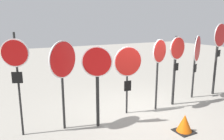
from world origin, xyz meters
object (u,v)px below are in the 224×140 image
at_px(stop_sign_3, 128,66).
at_px(stop_sign_6, 197,53).
at_px(stop_sign_2, 97,72).
at_px(stop_sign_0, 16,62).
at_px(traffic_cone_0, 184,123).
at_px(stop_sign_5, 176,58).
at_px(stop_sign_4, 159,58).
at_px(stop_sign_1, 63,65).
at_px(stop_sign_7, 219,46).

height_order(stop_sign_3, stop_sign_6, stop_sign_6).
bearing_deg(stop_sign_2, stop_sign_3, 43.97).
distance_m(stop_sign_0, traffic_cone_0, 4.47).
height_order(stop_sign_5, traffic_cone_0, stop_sign_5).
relative_size(stop_sign_2, stop_sign_4, 0.96).
distance_m(stop_sign_1, stop_sign_7, 6.06).
bearing_deg(stop_sign_6, stop_sign_7, -36.12).
bearing_deg(stop_sign_3, stop_sign_7, 6.44).
bearing_deg(stop_sign_2, stop_sign_5, 31.60).
bearing_deg(traffic_cone_0, stop_sign_7, 26.72).
xyz_separation_m(stop_sign_5, stop_sign_6, (1.19, 0.21, 0.06)).
bearing_deg(stop_sign_5, stop_sign_1, 169.40).
bearing_deg(traffic_cone_0, stop_sign_2, 144.84).
xyz_separation_m(stop_sign_3, stop_sign_6, (3.02, 0.10, 0.17)).
xyz_separation_m(stop_sign_4, stop_sign_5, (0.79, 0.07, -0.06)).
relative_size(stop_sign_0, stop_sign_5, 1.09).
xyz_separation_m(stop_sign_0, stop_sign_5, (4.89, -0.18, -0.23)).
xyz_separation_m(stop_sign_0, stop_sign_4, (4.09, -0.24, -0.17)).
xyz_separation_m(stop_sign_4, stop_sign_6, (1.98, 0.28, -0.00)).
relative_size(stop_sign_0, stop_sign_7, 0.93).
bearing_deg(stop_sign_0, stop_sign_4, 21.10).
distance_m(stop_sign_5, stop_sign_6, 1.21).
relative_size(stop_sign_1, stop_sign_5, 1.00).
relative_size(stop_sign_2, traffic_cone_0, 4.65).
relative_size(stop_sign_4, stop_sign_5, 0.97).
height_order(stop_sign_3, stop_sign_5, stop_sign_5).
xyz_separation_m(stop_sign_1, traffic_cone_0, (2.69, -1.60, -1.51)).
distance_m(stop_sign_1, stop_sign_4, 3.02).
height_order(stop_sign_0, traffic_cone_0, stop_sign_0).
distance_m(stop_sign_6, traffic_cone_0, 3.28).
relative_size(stop_sign_1, traffic_cone_0, 4.98).
bearing_deg(traffic_cone_0, stop_sign_3, 112.59).
bearing_deg(stop_sign_1, stop_sign_3, -29.57).
bearing_deg(stop_sign_1, stop_sign_2, -51.21).
relative_size(stop_sign_3, traffic_cone_0, 4.44).
distance_m(stop_sign_5, stop_sign_7, 2.27).
bearing_deg(stop_sign_6, stop_sign_3, 150.77).
height_order(stop_sign_1, stop_sign_3, stop_sign_1).
xyz_separation_m(stop_sign_0, stop_sign_7, (7.13, -0.06, 0.06)).
distance_m(stop_sign_0, stop_sign_1, 1.10).
relative_size(stop_sign_0, traffic_cone_0, 5.43).
xyz_separation_m(stop_sign_0, stop_sign_1, (1.08, -0.15, -0.13)).
relative_size(stop_sign_3, stop_sign_5, 0.89).
distance_m(stop_sign_0, stop_sign_7, 7.13).
xyz_separation_m(stop_sign_2, stop_sign_5, (3.00, 0.26, 0.12)).
distance_m(stop_sign_0, stop_sign_3, 3.08).
bearing_deg(stop_sign_2, stop_sign_0, -166.45).
xyz_separation_m(stop_sign_3, traffic_cone_0, (0.70, -1.69, -1.30)).
relative_size(stop_sign_2, stop_sign_7, 0.80).
height_order(stop_sign_0, stop_sign_4, stop_sign_0).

